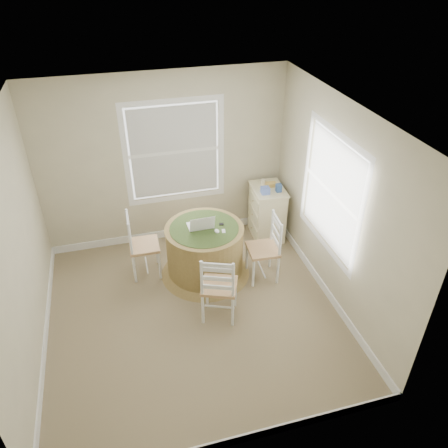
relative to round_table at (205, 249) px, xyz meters
name	(u,v)px	position (x,y,z in m)	size (l,w,h in m)	color
room	(201,219)	(-0.16, -0.59, 0.88)	(3.64, 3.64, 2.64)	#887956
round_table	(205,249)	(0.00, 0.00, 0.00)	(1.25, 1.25, 0.77)	olive
chair_left	(144,245)	(-0.80, 0.23, 0.06)	(0.42, 0.40, 0.95)	white
chair_near	(219,286)	(-0.02, -0.85, 0.06)	(0.42, 0.40, 0.95)	white
chair_right	(263,249)	(0.75, -0.29, 0.06)	(0.42, 0.40, 0.95)	white
laptop	(201,225)	(-0.04, 0.03, 0.38)	(0.34, 0.30, 0.23)	white
mouse	(217,231)	(0.14, -0.13, 0.36)	(0.06, 0.10, 0.03)	white
phone	(224,231)	(0.23, -0.14, 0.35)	(0.04, 0.09, 0.02)	#B7BABF
keys	(221,224)	(0.24, 0.02, 0.35)	(0.06, 0.05, 0.03)	black
corner_chest	(267,212)	(1.15, 0.67, 0.01)	(0.52, 0.66, 0.85)	beige
tissue_box	(265,191)	(1.04, 0.53, 0.48)	(0.12, 0.12, 0.10)	#5872CA
box_yellow	(271,184)	(1.22, 0.73, 0.46)	(0.15, 0.10, 0.06)	#E2B44F
box_blue	(280,188)	(1.28, 0.53, 0.49)	(0.08, 0.08, 0.12)	#33589A
cup_cream	(263,182)	(1.11, 0.82, 0.48)	(0.07, 0.07, 0.09)	beige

